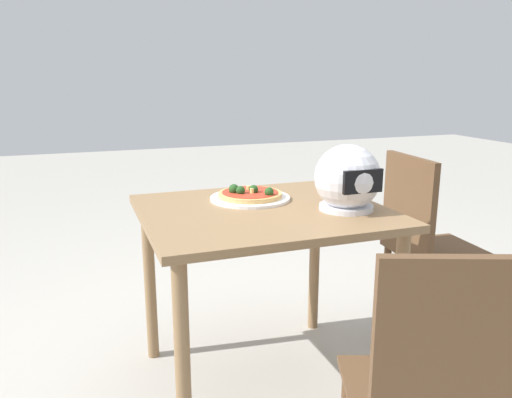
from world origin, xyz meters
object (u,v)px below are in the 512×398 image
(pizza, at_px, (249,194))
(motorcycle_helmet, at_px, (347,179))
(chair_side, at_px, (424,239))
(dining_table, at_px, (263,234))

(pizza, xyz_separation_m, motorcycle_helmet, (-0.30, 0.28, 0.09))
(pizza, relative_size, chair_side, 0.29)
(motorcycle_helmet, bearing_deg, chair_side, -160.13)
(dining_table, bearing_deg, pizza, -87.82)
(dining_table, height_order, motorcycle_helmet, motorcycle_helmet)
(chair_side, bearing_deg, motorcycle_helmet, 19.87)
(dining_table, xyz_separation_m, pizza, (0.01, -0.15, 0.13))
(dining_table, distance_m, pizza, 0.20)
(pizza, relative_size, motorcycle_helmet, 1.05)
(motorcycle_helmet, height_order, chair_side, motorcycle_helmet)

